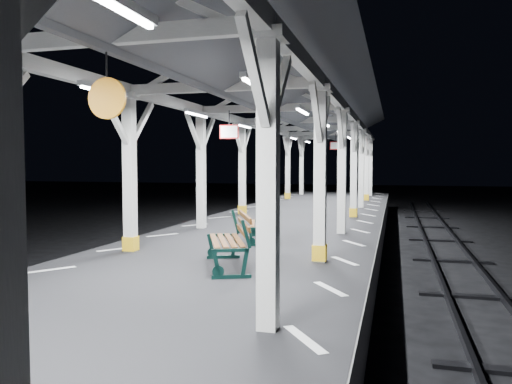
% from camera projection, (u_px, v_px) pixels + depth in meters
% --- Properties ---
extents(ground, '(120.00, 120.00, 0.00)m').
position_uv_depth(ground, '(179.00, 339.00, 8.12)').
color(ground, black).
rests_on(ground, ground).
extents(platform, '(6.00, 50.00, 1.00)m').
position_uv_depth(platform, '(179.00, 309.00, 8.09)').
color(platform, black).
rests_on(platform, ground).
extents(hazard_stripes_left, '(1.00, 48.00, 0.01)m').
position_uv_depth(hazard_stripes_left, '(50.00, 270.00, 8.72)').
color(hazard_stripes_left, silver).
rests_on(hazard_stripes_left, platform).
extents(hazard_stripes_right, '(1.00, 48.00, 0.01)m').
position_uv_depth(hazard_stripes_right, '(330.00, 289.00, 7.41)').
color(hazard_stripes_right, silver).
rests_on(hazard_stripes_right, platform).
extents(canopy, '(5.40, 49.00, 4.65)m').
position_uv_depth(canopy, '(176.00, 56.00, 7.85)').
color(canopy, silver).
rests_on(canopy, platform).
extents(bench_mid, '(1.31, 1.91, 0.97)m').
position_uv_depth(bench_mid, '(233.00, 239.00, 8.91)').
color(bench_mid, '#0C2B26').
rests_on(bench_mid, platform).
extents(bench_far, '(0.94, 1.65, 0.84)m').
position_uv_depth(bench_far, '(264.00, 222.00, 11.97)').
color(bench_far, '#0C2B26').
rests_on(bench_far, platform).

